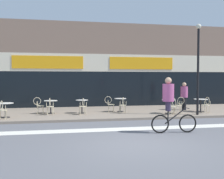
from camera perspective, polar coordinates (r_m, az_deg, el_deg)
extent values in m
plane|color=#5B5B60|center=(8.41, 5.31, -11.78)|extent=(120.00, 120.00, 0.00)
cube|color=gray|center=(15.38, -2.11, -5.01)|extent=(40.00, 5.50, 0.12)
cube|color=#7F6656|center=(19.98, -4.12, 4.99)|extent=(40.00, 4.00, 5.88)
cube|color=black|center=(18.02, -3.41, 0.11)|extent=(38.80, 0.10, 2.40)
cube|color=beige|center=(18.06, -3.43, 5.83)|extent=(39.20, 0.14, 1.20)
cube|color=orange|center=(17.87, -13.71, 5.79)|extent=(4.59, 0.08, 0.84)
cube|color=orange|center=(18.66, 6.47, 5.71)|extent=(4.59, 0.08, 0.84)
cube|color=silver|center=(10.72, 1.70, -8.62)|extent=(36.00, 0.70, 0.01)
cylinder|color=black|center=(14.02, -22.20, -5.64)|extent=(0.44, 0.44, 0.02)
cylinder|color=black|center=(13.98, -22.23, -4.26)|extent=(0.07, 0.07, 0.70)
cylinder|color=silver|center=(13.94, -22.25, -2.78)|extent=(0.79, 0.79, 0.02)
cylinder|color=black|center=(14.90, -13.19, -5.05)|extent=(0.41, 0.41, 0.02)
cylinder|color=black|center=(14.86, -13.20, -3.77)|extent=(0.07, 0.07, 0.69)
cylinder|color=silver|center=(14.82, -13.22, -2.39)|extent=(0.74, 0.74, 0.02)
cylinder|color=black|center=(14.70, -6.56, -5.10)|extent=(0.37, 0.37, 0.02)
cylinder|color=black|center=(14.66, -6.56, -3.76)|extent=(0.07, 0.07, 0.72)
cylinder|color=silver|center=(14.62, -6.57, -2.31)|extent=(0.67, 0.67, 0.02)
cylinder|color=black|center=(15.24, 1.83, -4.81)|extent=(0.37, 0.37, 0.02)
cylinder|color=black|center=(15.20, 1.84, -3.45)|extent=(0.07, 0.07, 0.75)
cylinder|color=silver|center=(15.16, 1.84, -1.99)|extent=(0.67, 0.67, 0.02)
cylinder|color=black|center=(14.80, 12.17, -5.09)|extent=(0.40, 0.40, 0.02)
cylinder|color=black|center=(14.76, 12.18, -3.70)|extent=(0.07, 0.07, 0.74)
cylinder|color=silver|center=(14.72, 12.20, -2.22)|extent=(0.73, 0.73, 0.02)
cylinder|color=black|center=(16.13, 18.72, -4.54)|extent=(0.44, 0.44, 0.02)
cylinder|color=black|center=(16.09, 18.74, -3.33)|extent=(0.07, 0.07, 0.71)
cylinder|color=silver|center=(16.06, 18.75, -2.03)|extent=(0.79, 0.79, 0.02)
cylinder|color=beige|center=(13.43, -22.71, -4.18)|extent=(0.41, 0.41, 0.03)
cylinder|color=beige|center=(13.63, -23.12, -5.04)|extent=(0.03, 0.03, 0.42)
cylinder|color=beige|center=(13.56, -21.97, -5.06)|extent=(0.03, 0.03, 0.42)
cylinder|color=beige|center=(13.29, -22.25, -5.22)|extent=(0.03, 0.03, 0.42)
torus|color=beige|center=(13.24, -22.90, -3.13)|extent=(0.04, 0.41, 0.41)
cylinder|color=beige|center=(13.22, -22.17, -3.72)|extent=(0.03, 0.03, 0.23)
cylinder|color=beige|center=(14.30, -13.31, -3.65)|extent=(0.42, 0.42, 0.03)
cylinder|color=beige|center=(14.48, -13.80, -4.48)|extent=(0.03, 0.03, 0.42)
cylinder|color=beige|center=(14.45, -12.70, -4.48)|extent=(0.03, 0.03, 0.42)
cylinder|color=beige|center=(14.20, -13.92, -4.62)|extent=(0.03, 0.03, 0.42)
cylinder|color=beige|center=(14.18, -12.79, -4.62)|extent=(0.03, 0.03, 0.42)
torus|color=beige|center=(14.11, -13.38, -2.67)|extent=(0.04, 0.41, 0.41)
cylinder|color=beige|center=(14.14, -14.07, -3.21)|extent=(0.03, 0.03, 0.23)
cylinder|color=beige|center=(14.10, -12.68, -3.21)|extent=(0.03, 0.03, 0.23)
cylinder|color=beige|center=(14.88, -15.33, -3.44)|extent=(0.42, 0.42, 0.03)
cylinder|color=beige|center=(15.04, -14.76, -4.23)|extent=(0.03, 0.03, 0.42)
cylinder|color=beige|center=(14.76, -14.80, -4.36)|extent=(0.03, 0.03, 0.42)
cylinder|color=beige|center=(15.05, -15.83, -4.24)|extent=(0.03, 0.03, 0.42)
cylinder|color=beige|center=(14.78, -15.88, -4.36)|extent=(0.03, 0.03, 0.42)
torus|color=beige|center=(14.87, -15.99, -2.44)|extent=(0.41, 0.04, 0.41)
cylinder|color=beige|center=(15.05, -15.95, -2.89)|extent=(0.03, 0.03, 0.23)
cylinder|color=beige|center=(14.71, -16.02, -3.02)|extent=(0.03, 0.03, 0.23)
cylinder|color=beige|center=(14.10, -6.41, -3.69)|extent=(0.45, 0.45, 0.03)
cylinder|color=beige|center=(14.24, -7.08, -4.54)|extent=(0.03, 0.03, 0.42)
cylinder|color=beige|center=(14.30, -5.97, -4.51)|extent=(0.03, 0.03, 0.42)
cylinder|color=beige|center=(13.97, -6.85, -4.68)|extent=(0.03, 0.03, 0.42)
cylinder|color=beige|center=(14.02, -5.72, -4.65)|extent=(0.03, 0.03, 0.42)
torus|color=beige|center=(13.91, -6.27, -2.69)|extent=(0.08, 0.41, 0.41)
cylinder|color=beige|center=(13.89, -6.96, -3.26)|extent=(0.03, 0.03, 0.23)
cylinder|color=beige|center=(13.96, -5.58, -3.22)|extent=(0.03, 0.03, 0.23)
cylinder|color=beige|center=(14.66, 2.30, -3.44)|extent=(0.41, 0.41, 0.03)
cylinder|color=beige|center=(14.79, 1.65, -4.26)|extent=(0.03, 0.03, 0.42)
cylinder|color=beige|center=(14.85, 2.72, -4.24)|extent=(0.03, 0.03, 0.42)
cylinder|color=beige|center=(14.52, 1.86, -4.39)|extent=(0.03, 0.03, 0.42)
cylinder|color=beige|center=(14.58, 2.95, -4.36)|extent=(0.03, 0.03, 0.42)
torus|color=beige|center=(14.47, 2.43, -2.47)|extent=(0.04, 0.41, 0.41)
cylinder|color=beige|center=(14.45, 1.77, -3.02)|extent=(0.03, 0.03, 0.23)
cylinder|color=beige|center=(14.52, 3.09, -2.99)|extent=(0.03, 0.03, 0.23)
cylinder|color=beige|center=(15.09, -0.21, -3.27)|extent=(0.45, 0.45, 0.03)
cylinder|color=beige|center=(15.26, 0.29, -4.05)|extent=(0.03, 0.03, 0.42)
cylinder|color=beige|center=(14.98, 0.35, -4.18)|extent=(0.03, 0.03, 0.42)
cylinder|color=beige|center=(15.24, -0.76, -4.06)|extent=(0.03, 0.03, 0.42)
cylinder|color=beige|center=(14.96, -0.72, -4.18)|extent=(0.03, 0.03, 0.42)
torus|color=beige|center=(15.05, -0.86, -2.28)|extent=(0.41, 0.08, 0.41)
cylinder|color=beige|center=(15.24, -0.88, -2.73)|extent=(0.03, 0.03, 0.23)
cylinder|color=beige|center=(14.90, -0.83, -2.85)|extent=(0.03, 0.03, 0.23)
cylinder|color=beige|center=(14.25, 13.04, -3.67)|extent=(0.41, 0.41, 0.03)
cylinder|color=beige|center=(14.34, 12.29, -4.53)|extent=(0.03, 0.03, 0.42)
cylinder|color=beige|center=(14.46, 13.30, -4.48)|extent=(0.03, 0.03, 0.42)
cylinder|color=beige|center=(14.09, 12.76, -4.66)|extent=(0.03, 0.03, 0.42)
cylinder|color=beige|center=(14.21, 13.79, -4.61)|extent=(0.03, 0.03, 0.42)
torus|color=beige|center=(14.07, 13.35, -2.68)|extent=(0.04, 0.41, 0.41)
cylinder|color=beige|center=(14.01, 12.71, -3.25)|extent=(0.03, 0.03, 0.23)
cylinder|color=beige|center=(14.16, 13.97, -3.20)|extent=(0.03, 0.03, 0.23)
cylinder|color=beige|center=(14.97, 14.13, -3.39)|extent=(0.44, 0.44, 0.03)
cylinder|color=beige|center=(14.82, 13.79, -4.32)|extent=(0.03, 0.03, 0.42)
cylinder|color=beige|center=(15.08, 13.44, -4.20)|extent=(0.03, 0.03, 0.42)
cylinder|color=beige|center=(14.91, 14.81, -4.29)|extent=(0.03, 0.03, 0.42)
cylinder|color=beige|center=(15.17, 14.45, -4.17)|extent=(0.03, 0.03, 0.42)
torus|color=beige|center=(15.00, 14.76, -2.38)|extent=(0.41, 0.07, 0.41)
cylinder|color=beige|center=(14.86, 14.97, -2.95)|extent=(0.03, 0.03, 0.23)
cylinder|color=beige|center=(15.18, 14.53, -2.83)|extent=(0.03, 0.03, 0.23)
cylinder|color=beige|center=(15.61, 19.73, -3.22)|extent=(0.41, 0.41, 0.03)
cylinder|color=beige|center=(15.69, 19.02, -4.01)|extent=(0.03, 0.03, 0.42)
cylinder|color=beige|center=(15.82, 19.91, -3.97)|extent=(0.03, 0.03, 0.42)
cylinder|color=beige|center=(15.44, 19.51, -4.12)|extent=(0.03, 0.03, 0.42)
cylinder|color=beige|center=(15.58, 20.42, -4.08)|extent=(0.03, 0.03, 0.42)
torus|color=beige|center=(15.44, 20.05, -2.31)|extent=(0.04, 0.41, 0.41)
cylinder|color=beige|center=(15.36, 19.49, -2.83)|extent=(0.03, 0.03, 0.23)
cylinder|color=beige|center=(15.53, 20.59, -2.79)|extent=(0.03, 0.03, 0.23)
cylinder|color=black|center=(14.56, 18.21, 3.71)|extent=(0.12, 0.12, 4.58)
sphere|color=beige|center=(14.81, 18.34, 12.90)|extent=(0.26, 0.26, 0.26)
torus|color=black|center=(10.45, 16.14, -7.09)|extent=(0.70, 0.10, 0.70)
torus|color=black|center=(10.07, 10.44, -7.39)|extent=(0.70, 0.10, 0.70)
cylinder|color=black|center=(10.22, 13.65, -5.60)|extent=(0.84, 0.09, 0.63)
cylinder|color=black|center=(10.13, 12.09, -5.95)|extent=(0.04, 0.04, 0.49)
cylinder|color=black|center=(10.34, 15.91, -3.87)|extent=(0.06, 0.48, 0.03)
cylinder|color=#382D47|center=(10.15, 11.96, -3.51)|extent=(0.16, 0.16, 0.36)
cylinder|color=#382D47|center=(10.00, 12.27, -3.61)|extent=(0.16, 0.16, 0.36)
cylinder|color=#A84C7F|center=(10.03, 12.14, -0.67)|extent=(0.45, 0.45, 0.66)
sphere|color=tan|center=(10.02, 12.17, 1.91)|extent=(0.25, 0.25, 0.25)
cylinder|color=black|center=(16.73, 15.22, -2.96)|extent=(0.18, 0.18, 0.77)
cylinder|color=black|center=(16.60, 15.58, -3.01)|extent=(0.18, 0.18, 0.77)
cylinder|color=#A84C7F|center=(16.61, 15.43, -0.52)|extent=(0.52, 0.52, 0.67)
sphere|color=tan|center=(16.59, 15.45, 1.06)|extent=(0.25, 0.25, 0.25)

